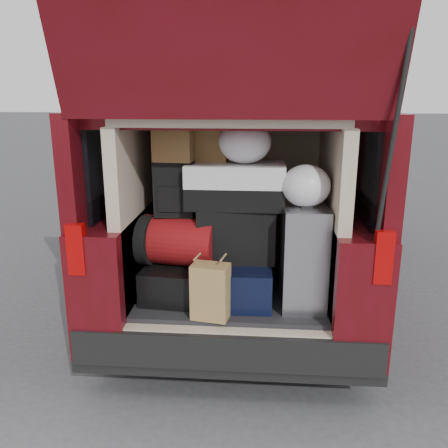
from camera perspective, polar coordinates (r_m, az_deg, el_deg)
The scene contains 15 objects.
ground at distance 3.41m, azimuth 0.67°, elevation -18.03°, with size 80.00×80.00×0.00m, color #363639.
minivan at distance 4.79m, azimuth 2.21°, elevation 3.87°, with size 1.90×5.35×2.77m.
load_floor at distance 3.51m, azimuth 1.00°, elevation -11.79°, with size 1.24×1.05×0.55m, color black.
black_hardshell at distance 3.27m, azimuth -5.39°, elevation -6.46°, with size 0.41×0.56×0.23m, color black.
navy_hardshell at distance 3.20m, azimuth 1.33°, elevation -6.60°, with size 0.48×0.58×0.25m, color black.
silver_roller at distance 3.08m, azimuth 9.44°, elevation -3.73°, with size 0.27×0.44×0.66m, color silver.
kraft_bag at distance 2.90m, azimuth -1.63°, elevation -8.12°, with size 0.22×0.14×0.34m, color #9E7947.
red_duffel at distance 3.15m, azimuth -5.39°, elevation -2.02°, with size 0.50×0.32×0.32m, color maroon.
black_soft_case at distance 3.14m, azimuth 1.38°, elevation -1.11°, with size 0.50×0.30×0.36m, color black.
backpack at distance 3.11m, azimuth -6.00°, elevation 4.27°, with size 0.25×0.15×0.36m, color black.
twotone_duffel at distance 3.06m, azimuth 1.37°, elevation 4.67°, with size 0.63×0.33×0.28m, color white.
grocery_sack_lower at distance 3.07m, azimuth -5.96°, elevation 9.66°, with size 0.25×0.20×0.22m, color brown.
grocery_sack_upper at distance 3.14m, azimuth -1.38°, elevation 9.45°, with size 0.21×0.17×0.21m, color brown.
plastic_bag_center at distance 3.03m, azimuth 2.52°, elevation 9.78°, with size 0.33×0.31×0.27m, color white.
plastic_bag_right at distance 2.94m, azimuth 9.85°, elevation 4.55°, with size 0.30×0.28×0.26m, color white.
Camera 1 is at (0.18, -2.83, 1.90)m, focal length 38.00 mm.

